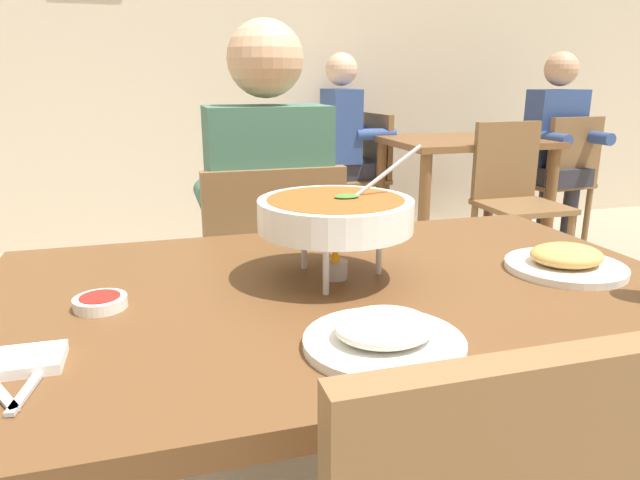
% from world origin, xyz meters
% --- Properties ---
extents(cafe_rear_partition, '(10.00, 0.10, 3.00)m').
position_xyz_m(cafe_rear_partition, '(0.00, 3.23, 1.50)').
color(cafe_rear_partition, beige).
rests_on(cafe_rear_partition, ground_plane).
extents(dining_table_main, '(1.34, 0.85, 0.76)m').
position_xyz_m(dining_table_main, '(0.00, 0.00, 0.65)').
color(dining_table_main, brown).
rests_on(dining_table_main, ground_plane).
extents(chair_diner_main, '(0.44, 0.44, 0.90)m').
position_xyz_m(chair_diner_main, '(-0.00, 0.71, 0.51)').
color(chair_diner_main, brown).
rests_on(chair_diner_main, ground_plane).
extents(diner_main, '(0.40, 0.45, 1.31)m').
position_xyz_m(diner_main, '(0.00, 0.75, 0.75)').
color(diner_main, '#2D2D38').
rests_on(diner_main, ground_plane).
extents(curry_bowl, '(0.33, 0.30, 0.26)m').
position_xyz_m(curry_bowl, '(0.00, 0.04, 0.89)').
color(curry_bowl, silver).
rests_on(curry_bowl, dining_table_main).
extents(rice_plate, '(0.24, 0.24, 0.06)m').
position_xyz_m(rice_plate, '(-0.02, -0.27, 0.79)').
color(rice_plate, white).
rests_on(rice_plate, dining_table_main).
extents(appetizer_plate, '(0.24, 0.24, 0.06)m').
position_xyz_m(appetizer_plate, '(0.47, -0.04, 0.79)').
color(appetizer_plate, white).
rests_on(appetizer_plate, dining_table_main).
extents(sauce_dish, '(0.09, 0.09, 0.02)m').
position_xyz_m(sauce_dish, '(-0.44, 0.01, 0.78)').
color(sauce_dish, white).
rests_on(sauce_dish, dining_table_main).
extents(napkin_folded, '(0.12, 0.08, 0.02)m').
position_xyz_m(napkin_folded, '(-0.53, -0.18, 0.77)').
color(napkin_folded, white).
rests_on(napkin_folded, dining_table_main).
extents(spoon_utensil, '(0.04, 0.17, 0.01)m').
position_xyz_m(spoon_utensil, '(-0.50, -0.23, 0.77)').
color(spoon_utensil, silver).
rests_on(spoon_utensil, dining_table_main).
extents(dining_table_far, '(1.00, 0.80, 0.76)m').
position_xyz_m(dining_table_far, '(1.64, 2.39, 0.63)').
color(dining_table_far, brown).
rests_on(dining_table_far, ground_plane).
extents(chair_bg_left, '(0.48, 0.48, 0.90)m').
position_xyz_m(chair_bg_left, '(2.33, 2.30, 0.51)').
color(chair_bg_left, brown).
rests_on(chair_bg_left, ground_plane).
extents(chair_bg_middle, '(0.48, 0.48, 0.90)m').
position_xyz_m(chair_bg_middle, '(1.13, 2.91, 0.51)').
color(chair_bg_middle, brown).
rests_on(chair_bg_middle, ground_plane).
extents(chair_bg_right, '(0.44, 0.44, 0.90)m').
position_xyz_m(chair_bg_right, '(1.69, 1.88, 0.51)').
color(chair_bg_right, brown).
rests_on(chair_bg_right, ground_plane).
extents(patron_bg_left, '(0.40, 0.45, 1.31)m').
position_xyz_m(patron_bg_left, '(2.29, 2.31, 0.75)').
color(patron_bg_left, '#2D2D38').
rests_on(patron_bg_left, ground_plane).
extents(patron_bg_middle, '(0.45, 0.40, 1.31)m').
position_xyz_m(patron_bg_middle, '(1.00, 2.91, 0.75)').
color(patron_bg_middle, '#2D2D38').
rests_on(patron_bg_middle, ground_plane).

